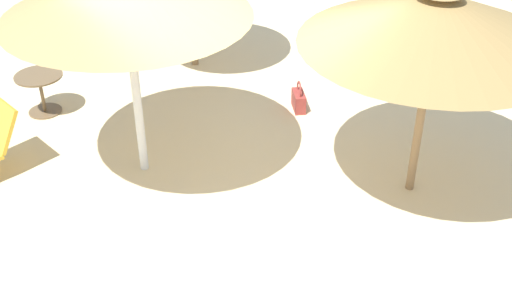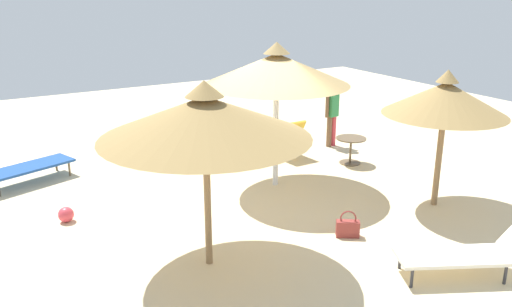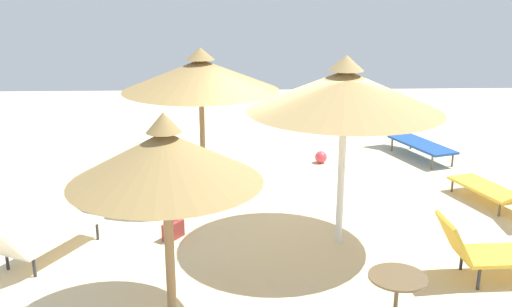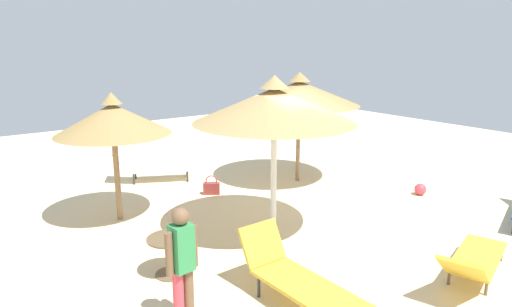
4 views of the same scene
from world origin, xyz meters
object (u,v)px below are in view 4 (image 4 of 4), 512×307
(parasol_umbrella_center, at_px, (113,119))
(person_standing_far_right, at_px, (182,263))
(parasol_umbrella_edge, at_px, (299,93))
(handbag, at_px, (211,188))
(lounge_chair_near_right, at_px, (473,260))
(lounge_chair_near_left, at_px, (150,167))
(parasol_umbrella_front, at_px, (274,105))
(beach_ball, at_px, (420,189))
(lounge_chair_far_left, at_px, (298,278))
(side_table_round, at_px, (170,249))

(parasol_umbrella_center, height_order, person_standing_far_right, parasol_umbrella_center)
(parasol_umbrella_edge, relative_size, handbag, 6.47)
(lounge_chair_near_right, xyz_separation_m, handbag, (-5.55, -1.01, -0.18))
(lounge_chair_near_left, bearing_deg, lounge_chair_near_right, 13.05)
(parasol_umbrella_front, distance_m, beach_ball, 4.56)
(lounge_chair_far_left, height_order, side_table_round, lounge_chair_far_left)
(person_standing_far_right, xyz_separation_m, beach_ball, (-1.22, 6.58, -0.72))
(parasol_umbrella_front, height_order, lounge_chair_near_right, parasol_umbrella_front)
(lounge_chair_near_left, relative_size, beach_ball, 7.48)
(lounge_chair_far_left, bearing_deg, side_table_round, -150.80)
(lounge_chair_near_right, distance_m, lounge_chair_near_left, 7.52)
(lounge_chair_far_left, bearing_deg, parasol_umbrella_front, 149.22)
(lounge_chair_near_right, bearing_deg, parasol_umbrella_front, -157.83)
(parasol_umbrella_center, relative_size, handbag, 5.55)
(lounge_chair_far_left, distance_m, beach_ball, 5.45)
(parasol_umbrella_center, distance_m, beach_ball, 6.77)
(parasol_umbrella_center, height_order, side_table_round, parasol_umbrella_center)
(lounge_chair_near_right, bearing_deg, lounge_chair_near_left, -166.95)
(handbag, bearing_deg, parasol_umbrella_edge, 81.10)
(side_table_round, bearing_deg, lounge_chair_near_left, 159.66)
(lounge_chair_near_right, height_order, side_table_round, lounge_chair_near_right)
(parasol_umbrella_center, bearing_deg, side_table_round, -3.92)
(lounge_chair_near_left, xyz_separation_m, lounge_chair_far_left, (6.29, -0.73, 0.03))
(parasol_umbrella_front, relative_size, lounge_chair_far_left, 1.42)
(parasol_umbrella_center, bearing_deg, person_standing_far_right, -9.10)
(lounge_chair_near_left, bearing_deg, parasol_umbrella_center, -37.39)
(parasol_umbrella_edge, height_order, person_standing_far_right, parasol_umbrella_edge)
(parasol_umbrella_edge, distance_m, parasol_umbrella_center, 4.48)
(parasol_umbrella_front, relative_size, side_table_round, 4.22)
(parasol_umbrella_center, relative_size, lounge_chair_near_left, 1.26)
(handbag, bearing_deg, lounge_chair_far_left, -17.38)
(lounge_chair_near_right, bearing_deg, side_table_round, -129.13)
(person_standing_far_right, height_order, beach_ball, person_standing_far_right)
(beach_ball, bearing_deg, parasol_umbrella_center, -113.77)
(parasol_umbrella_front, height_order, parasol_umbrella_center, parasol_umbrella_front)
(parasol_umbrella_center, xyz_separation_m, lounge_chair_near_left, (-1.98, 1.52, -1.60))
(parasol_umbrella_front, xyz_separation_m, side_table_round, (0.28, -2.16, -1.91))
(handbag, xyz_separation_m, side_table_round, (2.79, -2.38, 0.26))
(parasol_umbrella_front, bearing_deg, parasol_umbrella_edge, 130.91)
(parasol_umbrella_edge, bearing_deg, lounge_chair_far_left, -41.53)
(handbag, bearing_deg, lounge_chair_near_left, -158.93)
(beach_ball, bearing_deg, lounge_chair_near_right, -45.38)
(side_table_round, distance_m, beach_ball, 6.15)
(lounge_chair_near_right, distance_m, side_table_round, 4.37)
(parasol_umbrella_center, distance_m, person_standing_far_right, 4.05)
(side_table_round, xyz_separation_m, beach_ball, (0.04, 6.14, -0.27))
(lounge_chair_near_right, distance_m, lounge_chair_far_left, 2.64)
(lounge_chair_far_left, bearing_deg, handbag, 162.62)
(parasol_umbrella_edge, height_order, parasol_umbrella_center, parasol_umbrella_edge)
(lounge_chair_near_right, bearing_deg, person_standing_far_right, -111.34)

